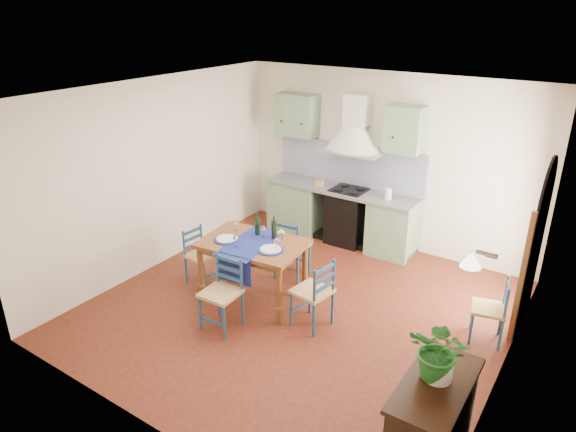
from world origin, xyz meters
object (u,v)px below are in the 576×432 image
Objects in this scene: chair_near at (222,293)px; potted_plant at (440,351)px; dining_table at (253,249)px; sideboard at (430,424)px.

chair_near is 1.77× the size of potted_plant.
chair_near is 2.97m from potted_plant.
potted_plant reaches higher than chair_near.
dining_table is at bearing 96.19° from chair_near.
dining_table is 3.22m from potted_plant.
potted_plant reaches higher than sideboard.
potted_plant is (-0.02, 0.06, 0.69)m from sideboard.
chair_near is at bearing -83.81° from dining_table.
sideboard is at bearing -13.27° from chair_near.
dining_table is 2.74× the size of potted_plant.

